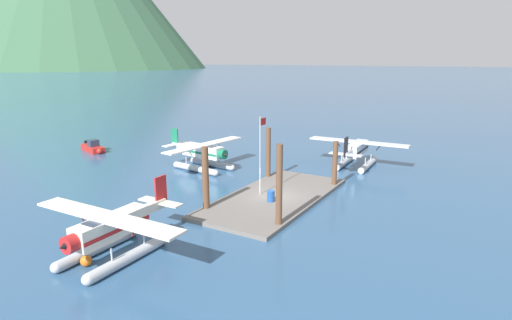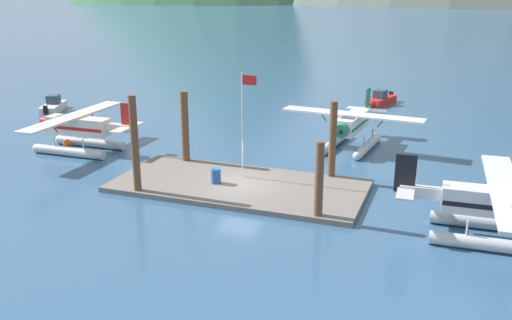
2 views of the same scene
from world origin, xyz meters
The scene contains 13 objects.
ground_plane centered at (0.00, 0.00, 0.00)m, with size 1200.00×1200.00×0.00m, color #2D5175.
dock_platform centered at (0.00, 0.00, 0.15)m, with size 14.88×6.88×0.30m, color #66605B.
piling_near_left centered at (-5.03, -3.02, 2.91)m, with size 0.43×0.43×5.81m, color brown.
piling_near_right centered at (5.58, -3.03, 2.09)m, with size 0.44×0.44×4.19m, color brown.
piling_far_left centered at (-5.04, 3.09, 2.48)m, with size 0.51×0.51×4.97m, color brown.
piling_far_right centered at (4.85, 3.28, 2.48)m, with size 0.45×0.45×4.96m, color brown.
flagpole centered at (-0.11, 1.23, 4.27)m, with size 0.95×0.10×6.43m.
fuel_drum centered at (-1.30, -0.38, 0.74)m, with size 0.62×0.62×0.88m.
mooring_buoy centered at (-15.19, 3.67, 0.31)m, with size 0.63×0.63×0.63m, color orange.
seaplane_white_bow_right centered at (4.67, 10.84, 1.58)m, with size 10.49×7.96×3.84m.
seaplane_cream_port_fwd centered at (-13.73, 3.19, 1.58)m, with size 7.98×10.42×3.84m.
seaplane_silver_stbd_aft centered at (13.88, -2.44, 1.58)m, with size 7.98×10.44×3.84m.
boat_red_open_north centered at (4.45, 27.77, 0.49)m, with size 2.73×4.72×1.50m.
Camera 1 is at (-28.43, -15.10, 11.21)m, focal length 29.16 mm.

